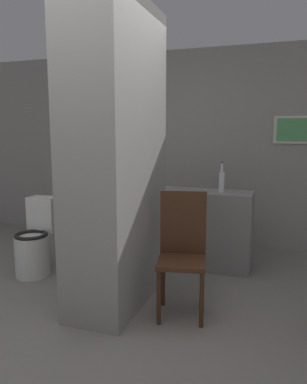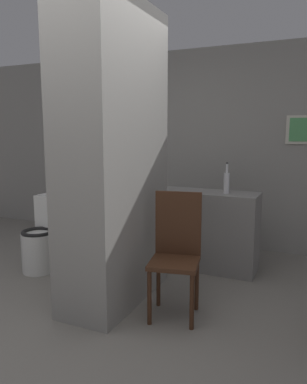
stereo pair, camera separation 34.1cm
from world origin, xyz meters
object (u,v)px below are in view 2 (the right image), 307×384
(bicycle, at_px, (119,227))
(toilet, at_px, (42,239))
(chair_near_pillar, at_px, (176,249))
(bottle_tall, at_px, (227,182))

(bicycle, bearing_deg, toilet, -120.65)
(chair_near_pillar, height_order, bottle_tall, bottle_tall)
(chair_near_pillar, bearing_deg, toilet, 157.44)
(toilet, xyz_separation_m, chair_near_pillar, (1.72, -0.34, 0.21))
(toilet, height_order, chair_near_pillar, chair_near_pillar)
(chair_near_pillar, relative_size, bottle_tall, 3.04)
(chair_near_pillar, xyz_separation_m, bottle_tall, (0.14, 1.12, 0.44))
(toilet, bearing_deg, bicycle, 59.35)
(chair_near_pillar, relative_size, bicycle, 0.63)
(toilet, distance_m, chair_near_pillar, 1.76)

